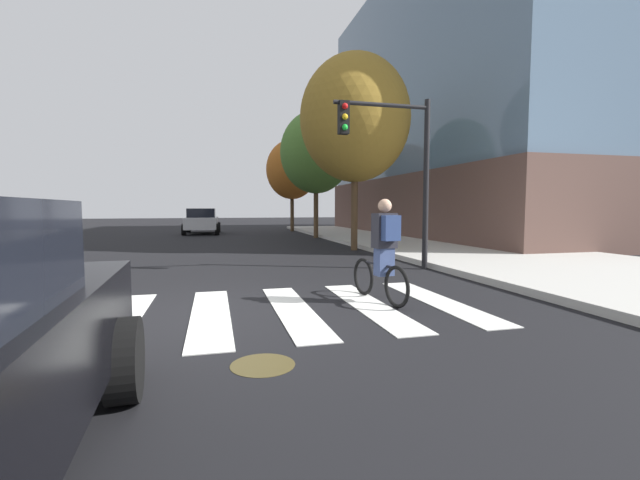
{
  "coord_description": "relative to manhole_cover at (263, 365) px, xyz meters",
  "views": [
    {
      "loc": [
        0.19,
        -6.14,
        1.55
      ],
      "look_at": [
        1.94,
        0.77,
        1.0
      ],
      "focal_mm": 23.44,
      "sensor_mm": 36.0,
      "label": 1
    }
  ],
  "objects": [
    {
      "name": "ground_plane",
      "position": [
        -0.63,
        2.12,
        -0.0
      ],
      "size": [
        120.0,
        120.0,
        0.0
      ],
      "primitive_type": "plane",
      "color": "black"
    },
    {
      "name": "crosswalk_stripes",
      "position": [
        -0.52,
        2.12,
        0.0
      ],
      "size": [
        7.85,
        3.36,
        0.01
      ],
      "color": "silver",
      "rests_on": "ground"
    },
    {
      "name": "manhole_cover",
      "position": [
        0.0,
        0.0,
        0.0
      ],
      "size": [
        0.64,
        0.64,
        0.01
      ],
      "primitive_type": "cylinder",
      "color": "#473D1E",
      "rests_on": "ground"
    },
    {
      "name": "sedan_mid",
      "position": [
        -1.14,
        21.94,
        0.77
      ],
      "size": [
        2.18,
        4.43,
        1.51
      ],
      "color": "#B7B7BC",
      "rests_on": "ground"
    },
    {
      "name": "cyclist",
      "position": [
        2.21,
        2.26,
        0.84
      ],
      "size": [
        0.39,
        1.7,
        1.69
      ],
      "color": "black",
      "rests_on": "ground"
    },
    {
      "name": "traffic_light_near",
      "position": [
        3.87,
        5.47,
        2.86
      ],
      "size": [
        2.47,
        0.28,
        4.2
      ],
      "color": "black",
      "rests_on": "ground"
    },
    {
      "name": "fire_hydrant",
      "position": [
        5.74,
        9.61,
        0.53
      ],
      "size": [
        0.33,
        0.22,
        0.78
      ],
      "color": "gold",
      "rests_on": "sidewalk"
    },
    {
      "name": "street_tree_near",
      "position": [
        4.52,
        10.42,
        4.73
      ],
      "size": [
        3.94,
        3.94,
        7.01
      ],
      "color": "#4C3823",
      "rests_on": "ground"
    },
    {
      "name": "street_tree_mid",
      "position": [
        4.64,
        16.82,
        4.35
      ],
      "size": [
        3.62,
        3.62,
        6.45
      ],
      "color": "#4C3823",
      "rests_on": "ground"
    },
    {
      "name": "street_tree_far",
      "position": [
        4.57,
        23.22,
        4.04
      ],
      "size": [
        3.37,
        3.37,
        5.99
      ],
      "color": "#4C3823",
      "rests_on": "ground"
    },
    {
      "name": "corner_building",
      "position": [
        17.12,
        16.78,
        6.99
      ],
      "size": [
        17.03,
        20.35,
        14.09
      ],
      "color": "brown",
      "rests_on": "ground"
    }
  ]
}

